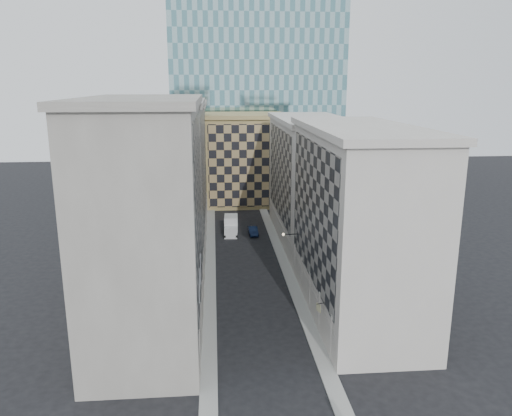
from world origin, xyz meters
TOP-DOWN VIEW (x-y plane):
  - ground at (0.00, 0.00)m, footprint 260.00×260.00m
  - sidewalk_west at (-5.25, 30.00)m, footprint 1.50×100.00m
  - sidewalk_east at (5.25, 30.00)m, footprint 1.50×100.00m
  - bldg_left_a at (-10.88, 11.00)m, footprint 10.80×22.80m
  - bldg_left_b at (-10.88, 33.00)m, footprint 10.80×22.80m
  - bldg_left_c at (-10.88, 55.00)m, footprint 10.80×22.80m
  - bldg_right_a at (10.88, 15.00)m, footprint 10.80×26.80m
  - bldg_right_b at (10.89, 42.00)m, footprint 10.80×28.80m
  - tan_block at (2.00, 67.90)m, footprint 16.80×14.80m
  - church_tower at (0.00, 82.00)m, footprint 7.20×7.20m
  - flagpoles_left at (-5.90, 6.00)m, footprint 0.10×6.33m
  - bracket_lamp at (4.38, 24.00)m, footprint 1.98×0.36m
  - box_truck at (-1.79, 44.96)m, footprint 2.51×5.58m
  - dark_car at (1.89, 44.08)m, footprint 1.62×4.31m
  - shop_sign at (5.41, 7.52)m, footprint 0.88×0.77m

SIDE VIEW (x-z plane):
  - ground at x=0.00m, z-range 0.00..0.00m
  - sidewalk_west at x=-5.25m, z-range 0.00..0.15m
  - sidewalk_east at x=5.25m, z-range 0.00..0.15m
  - dark_car at x=1.89m, z-range 0.00..1.41m
  - box_truck at x=-1.79m, z-range -0.19..2.80m
  - shop_sign at x=5.41m, z-range 3.40..4.27m
  - bracket_lamp at x=4.38m, z-range 6.02..6.38m
  - flagpoles_left at x=-5.90m, z-range 6.83..9.17m
  - tan_block at x=2.00m, z-range 0.04..18.84m
  - bldg_right_b at x=10.89m, z-range 0.00..19.70m
  - bldg_right_a at x=10.88m, z-range -0.03..20.67m
  - bldg_left_c at x=-10.88m, z-range -0.02..21.68m
  - bldg_left_b at x=-10.88m, z-range -0.03..22.67m
  - bldg_left_a at x=-10.88m, z-range -0.03..23.67m
  - church_tower at x=0.00m, z-range 1.20..52.70m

